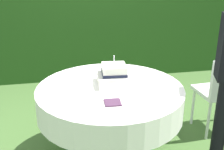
{
  "coord_description": "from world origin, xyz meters",
  "views": [
    {
      "loc": [
        -0.42,
        -2.26,
        1.75
      ],
      "look_at": [
        0.02,
        0.03,
        0.85
      ],
      "focal_mm": 45.58,
      "sensor_mm": 36.0,
      "label": 1
    }
  ],
  "objects_px": {
    "cake_table": "(110,100)",
    "wedding_cake": "(114,75)",
    "serving_plate_near": "(114,70)",
    "serving_plate_far": "(145,72)",
    "serving_plate_left": "(74,86)",
    "napkin_stack": "(113,102)",
    "garden_chair": "(221,88)",
    "serving_plate_right": "(83,72)"
  },
  "relations": [
    {
      "from": "serving_plate_far",
      "to": "napkin_stack",
      "type": "xyz_separation_m",
      "value": [
        -0.45,
        -0.59,
        -0.0
      ]
    },
    {
      "from": "wedding_cake",
      "to": "serving_plate_left",
      "type": "height_order",
      "value": "wedding_cake"
    },
    {
      "from": "wedding_cake",
      "to": "serving_plate_far",
      "type": "relative_size",
      "value": 3.02
    },
    {
      "from": "serving_plate_left",
      "to": "napkin_stack",
      "type": "distance_m",
      "value": 0.47
    },
    {
      "from": "cake_table",
      "to": "wedding_cake",
      "type": "bearing_deg",
      "value": 53.4
    },
    {
      "from": "wedding_cake",
      "to": "serving_plate_left",
      "type": "distance_m",
      "value": 0.37
    },
    {
      "from": "wedding_cake",
      "to": "serving_plate_far",
      "type": "height_order",
      "value": "wedding_cake"
    },
    {
      "from": "napkin_stack",
      "to": "garden_chair",
      "type": "distance_m",
      "value": 1.39
    },
    {
      "from": "cake_table",
      "to": "serving_plate_left",
      "type": "distance_m",
      "value": 0.34
    },
    {
      "from": "wedding_cake",
      "to": "serving_plate_right",
      "type": "relative_size",
      "value": 2.49
    },
    {
      "from": "cake_table",
      "to": "wedding_cake",
      "type": "relative_size",
      "value": 4.13
    },
    {
      "from": "serving_plate_near",
      "to": "garden_chair",
      "type": "distance_m",
      "value": 1.15
    },
    {
      "from": "serving_plate_left",
      "to": "serving_plate_near",
      "type": "bearing_deg",
      "value": 38.73
    },
    {
      "from": "cake_table",
      "to": "napkin_stack",
      "type": "distance_m",
      "value": 0.34
    },
    {
      "from": "serving_plate_far",
      "to": "serving_plate_right",
      "type": "distance_m",
      "value": 0.62
    },
    {
      "from": "wedding_cake",
      "to": "napkin_stack",
      "type": "xyz_separation_m",
      "value": [
        -0.09,
        -0.38,
        -0.08
      ]
    },
    {
      "from": "cake_table",
      "to": "serving_plate_far",
      "type": "xyz_separation_m",
      "value": [
        0.41,
        0.28,
        0.13
      ]
    },
    {
      "from": "cake_table",
      "to": "serving_plate_near",
      "type": "distance_m",
      "value": 0.45
    },
    {
      "from": "serving_plate_far",
      "to": "garden_chair",
      "type": "relative_size",
      "value": 0.12
    },
    {
      "from": "serving_plate_near",
      "to": "garden_chair",
      "type": "bearing_deg",
      "value": -10.46
    },
    {
      "from": "serving_plate_right",
      "to": "garden_chair",
      "type": "distance_m",
      "value": 1.46
    },
    {
      "from": "wedding_cake",
      "to": "serving_plate_far",
      "type": "distance_m",
      "value": 0.42
    },
    {
      "from": "napkin_stack",
      "to": "wedding_cake",
      "type": "bearing_deg",
      "value": 76.77
    },
    {
      "from": "cake_table",
      "to": "serving_plate_near",
      "type": "relative_size",
      "value": 9.4
    },
    {
      "from": "napkin_stack",
      "to": "garden_chair",
      "type": "relative_size",
      "value": 0.14
    },
    {
      "from": "serving_plate_near",
      "to": "serving_plate_right",
      "type": "bearing_deg",
      "value": -178.25
    },
    {
      "from": "serving_plate_right",
      "to": "serving_plate_far",
      "type": "bearing_deg",
      "value": -11.59
    },
    {
      "from": "serving_plate_near",
      "to": "serving_plate_left",
      "type": "height_order",
      "value": "same"
    },
    {
      "from": "cake_table",
      "to": "serving_plate_far",
      "type": "height_order",
      "value": "serving_plate_far"
    },
    {
      "from": "cake_table",
      "to": "garden_chair",
      "type": "height_order",
      "value": "garden_chair"
    },
    {
      "from": "cake_table",
      "to": "wedding_cake",
      "type": "xyz_separation_m",
      "value": [
        0.05,
        0.07,
        0.21
      ]
    },
    {
      "from": "wedding_cake",
      "to": "cake_table",
      "type": "bearing_deg",
      "value": -126.6
    },
    {
      "from": "serving_plate_far",
      "to": "serving_plate_left",
      "type": "xyz_separation_m",
      "value": [
        -0.72,
        -0.21,
        0.0
      ]
    },
    {
      "from": "wedding_cake",
      "to": "garden_chair",
      "type": "distance_m",
      "value": 1.22
    },
    {
      "from": "serving_plate_near",
      "to": "serving_plate_far",
      "type": "xyz_separation_m",
      "value": [
        0.29,
        -0.14,
        0.0
      ]
    },
    {
      "from": "cake_table",
      "to": "napkin_stack",
      "type": "xyz_separation_m",
      "value": [
        -0.04,
        -0.31,
        0.13
      ]
    },
    {
      "from": "cake_table",
      "to": "serving_plate_near",
      "type": "bearing_deg",
      "value": 74.03
    },
    {
      "from": "serving_plate_near",
      "to": "serving_plate_far",
      "type": "bearing_deg",
      "value": -24.73
    },
    {
      "from": "serving_plate_left",
      "to": "napkin_stack",
      "type": "bearing_deg",
      "value": -54.46
    },
    {
      "from": "serving_plate_far",
      "to": "garden_chair",
      "type": "height_order",
      "value": "garden_chair"
    },
    {
      "from": "serving_plate_left",
      "to": "serving_plate_right",
      "type": "bearing_deg",
      "value": 71.69
    },
    {
      "from": "serving_plate_near",
      "to": "serving_plate_right",
      "type": "xyz_separation_m",
      "value": [
        -0.32,
        -0.01,
        0.0
      ]
    }
  ]
}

